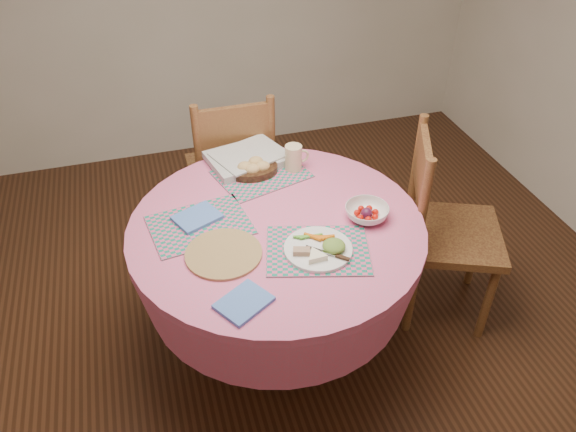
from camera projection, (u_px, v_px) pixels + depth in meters
name	position (u px, v px, depth m)	size (l,w,h in m)	color
ground	(278.00, 342.00, 2.79)	(4.00, 4.00, 0.00)	#331C0F
dining_table	(277.00, 259.00, 2.45)	(1.24, 1.24, 0.75)	#D3628F
chair_right	(443.00, 226.00, 2.68)	(0.59, 0.60, 1.01)	brown
chair_back	(232.00, 169.00, 3.09)	(0.46, 0.44, 0.99)	brown
placemat_front	(318.00, 250.00, 2.19)	(0.40, 0.30, 0.01)	#167D63
placemat_left	(200.00, 225.00, 2.32)	(0.40, 0.30, 0.01)	#167D63
placemat_back	(262.00, 174.00, 2.62)	(0.40, 0.30, 0.01)	#167D63
wicker_trivet	(224.00, 254.00, 2.17)	(0.30, 0.30, 0.01)	olive
napkin_near	(244.00, 303.00, 1.96)	(0.18, 0.14, 0.01)	#4E78CA
napkin_far	(197.00, 217.00, 2.34)	(0.18, 0.14, 0.01)	#4E78CA
dinner_plate	(320.00, 248.00, 2.17)	(0.27, 0.27, 0.05)	white
bread_bowl	(253.00, 168.00, 2.60)	(0.23, 0.23, 0.08)	black
latte_mug	(294.00, 157.00, 2.62)	(0.12, 0.08, 0.12)	beige
fruit_bowl	(367.00, 213.00, 2.34)	(0.23, 0.23, 0.06)	white
newspaper_stack	(246.00, 158.00, 2.69)	(0.41, 0.35, 0.04)	silver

